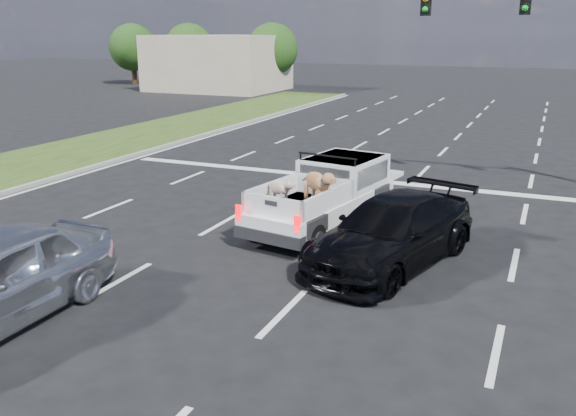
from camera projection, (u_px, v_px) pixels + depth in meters
ground at (196, 296)px, 11.17m from camera, size 160.00×160.00×0.00m
road_markings at (321, 206)px, 16.95m from camera, size 17.75×60.00×0.01m
grass_median_left at (0, 172)px, 20.83m from camera, size 5.00×60.00×0.10m
curb_left at (56, 178)px, 19.89m from camera, size 0.15×60.00×0.14m
building_left at (218, 63)px, 49.92m from camera, size 10.00×8.00×4.40m
tree_far_a at (132, 47)px, 55.19m from camera, size 4.20×4.20×5.40m
tree_far_b at (189, 48)px, 52.90m from camera, size 4.20×4.20×5.40m
tree_far_c at (272, 49)px, 49.85m from camera, size 4.20×4.20×5.40m
pickup_truck at (326, 193)px, 15.01m from camera, size 2.48×5.00×1.79m
black_coupe at (392, 232)px, 12.54m from camera, size 3.19×5.15×1.39m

